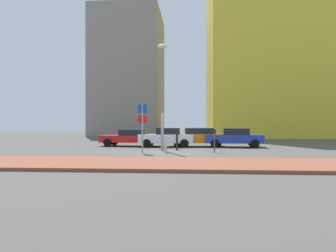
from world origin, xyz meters
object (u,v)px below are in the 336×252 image
(parking_sign_post, at_px, (142,122))
(traffic_bollard_mid, at_px, (165,144))
(parked_car_blue, at_px, (234,137))
(parked_car_white, at_px, (166,137))
(parked_car_red, at_px, (131,137))
(parked_car_orange, at_px, (197,137))
(traffic_bollard_near, at_px, (177,142))
(parking_meter, at_px, (214,138))
(street_lamp, at_px, (162,88))

(parking_sign_post, bearing_deg, traffic_bollard_mid, 1.21)
(parked_car_blue, height_order, parking_sign_post, parking_sign_post)
(traffic_bollard_mid, bearing_deg, parked_car_white, 93.91)
(parked_car_red, height_order, parked_car_orange, parked_car_orange)
(traffic_bollard_near, bearing_deg, traffic_bollard_mid, -106.42)
(parking_meter, bearing_deg, parked_car_white, 125.23)
(parking_sign_post, relative_size, traffic_bollard_mid, 2.79)
(parked_car_blue, distance_m, traffic_bollard_near, 5.44)
(traffic_bollard_mid, bearing_deg, parked_car_red, 119.48)
(parked_car_orange, relative_size, parking_sign_post, 1.52)
(parked_car_white, relative_size, parking_sign_post, 1.42)
(parking_sign_post, xyz_separation_m, parking_meter, (4.45, 0.43, -0.97))
(parked_car_orange, distance_m, traffic_bollard_near, 3.94)
(parking_meter, relative_size, traffic_bollard_near, 1.36)
(parking_meter, bearing_deg, traffic_bollard_mid, -172.50)
(parked_car_orange, relative_size, parked_car_blue, 1.03)
(parking_meter, distance_m, street_lamp, 4.89)
(parked_car_white, height_order, parking_meter, parked_car_white)
(parked_car_red, xyz_separation_m, parked_car_blue, (8.22, -0.42, 0.04))
(parked_car_blue, relative_size, street_lamp, 0.62)
(parking_meter, bearing_deg, parked_car_red, 139.35)
(parked_car_blue, height_order, parking_meter, same)
(parked_car_orange, distance_m, street_lamp, 5.79)
(street_lamp, bearing_deg, traffic_bollard_mid, -78.61)
(parked_car_white, distance_m, parked_car_blue, 5.30)
(parked_car_red, relative_size, parked_car_white, 1.09)
(parked_car_orange, xyz_separation_m, parking_sign_post, (-3.47, -5.79, 1.13))
(street_lamp, bearing_deg, parked_car_blue, 34.53)
(parked_car_blue, bearing_deg, parked_car_red, 177.05)
(parking_sign_post, bearing_deg, parked_car_white, 78.43)
(street_lamp, bearing_deg, parked_car_white, 90.02)
(parked_car_red, bearing_deg, street_lamp, -54.17)
(traffic_bollard_near, bearing_deg, street_lamp, -160.52)
(parked_car_white, xyz_separation_m, traffic_bollard_mid, (0.35, -5.18, -0.22))
(parked_car_white, relative_size, traffic_bollard_near, 4.03)
(parked_car_blue, distance_m, traffic_bollard_mid, 7.31)
(street_lamp, height_order, traffic_bollard_near, street_lamp)
(street_lamp, bearing_deg, parked_car_orange, 59.01)
(parked_car_red, distance_m, parked_car_white, 3.00)
(parking_sign_post, bearing_deg, parked_car_orange, 59.03)
(parking_meter, height_order, traffic_bollard_near, parking_meter)
(parking_sign_post, distance_m, traffic_bollard_near, 3.25)
(parked_car_white, xyz_separation_m, parking_meter, (3.38, -4.78, 0.18))
(parked_car_orange, relative_size, parking_meter, 3.17)
(parked_car_blue, xyz_separation_m, street_lamp, (-5.29, -3.64, 3.45))
(parking_meter, relative_size, street_lamp, 0.20)
(parked_car_white, height_order, traffic_bollard_near, parked_car_white)
(parking_sign_post, xyz_separation_m, traffic_bollard_near, (2.04, 2.13, -1.37))
(parked_car_white, bearing_deg, traffic_bollard_near, -72.51)
(parked_car_white, height_order, parked_car_orange, parked_car_white)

